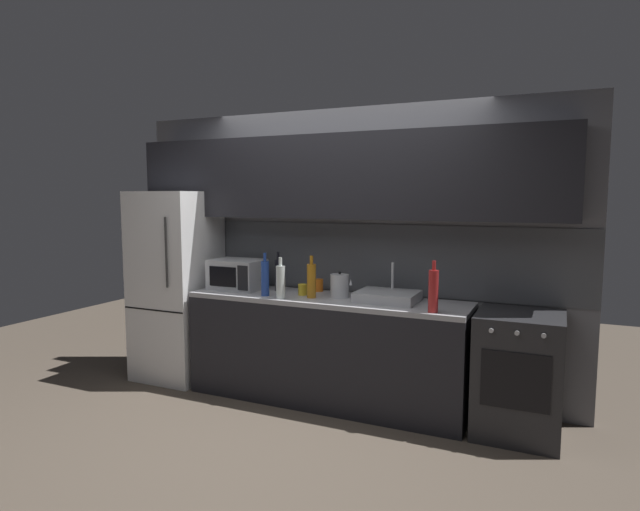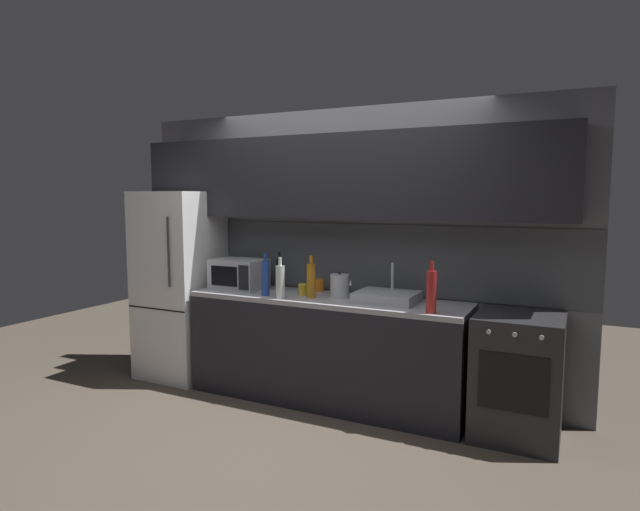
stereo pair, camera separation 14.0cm
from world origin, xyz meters
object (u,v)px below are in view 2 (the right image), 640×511
kettle (340,286)px  mug_yellow (303,290)px  wine_bottle_amber (311,280)px  wine_bottle_clear (280,281)px  wine_bottle_dark (279,274)px  wine_bottle_red (431,291)px  refrigerator (180,284)px  oven_range (518,376)px  wine_bottle_blue (265,277)px  microwave (239,274)px  mug_orange (319,285)px

kettle → mug_yellow: (-0.33, -0.04, -0.05)m
wine_bottle_amber → wine_bottle_clear: 0.26m
wine_bottle_amber → wine_bottle_clear: size_ratio=1.03×
wine_bottle_clear → wine_bottle_dark: (-0.19, 0.31, 0.00)m
wine_bottle_amber → kettle: bearing=28.6°
wine_bottle_red → mug_yellow: (-1.16, 0.22, -0.11)m
wine_bottle_amber → wine_bottle_clear: wine_bottle_amber is taller
refrigerator → oven_range: bearing=-0.0°
kettle → wine_bottle_dark: 0.62m
oven_range → kettle: size_ratio=4.13×
mug_yellow → wine_bottle_clear: bearing=-113.9°
wine_bottle_dark → wine_bottle_blue: bearing=-87.1°
wine_bottle_amber → wine_bottle_dark: size_ratio=1.01×
microwave → wine_bottle_clear: size_ratio=1.35×
microwave → wine_bottle_amber: size_ratio=1.31×
refrigerator → wine_bottle_dark: (1.06, 0.09, 0.15)m
wine_bottle_red → mug_yellow: size_ratio=3.99×
kettle → wine_bottle_red: (0.84, -0.25, 0.06)m
wine_bottle_clear → mug_yellow: bearing=66.1°
wine_bottle_clear → wine_bottle_dark: 0.37m
kettle → wine_bottle_clear: bearing=-149.5°
wine_bottle_amber → mug_yellow: size_ratio=3.71×
wine_bottle_red → mug_orange: size_ratio=3.48×
wine_bottle_amber → wine_bottle_dark: (-0.41, 0.17, -0.00)m
wine_bottle_clear → wine_bottle_blue: bearing=162.4°
wine_bottle_blue → mug_orange: size_ratio=3.36×
microwave → wine_bottle_red: wine_bottle_red is taller
wine_bottle_blue → wine_bottle_amber: (0.40, 0.08, -0.01)m
oven_range → mug_yellow: size_ratio=9.50×
refrigerator → mug_yellow: size_ratio=18.82×
microwave → mug_orange: microwave is taller
refrigerator → mug_orange: size_ratio=16.38×
wine_bottle_clear → wine_bottle_amber: bearing=32.3°
wine_bottle_blue → kettle: bearing=17.7°
mug_orange → wine_bottle_red: bearing=-21.6°
refrigerator → wine_bottle_amber: refrigerator is taller
wine_bottle_clear → kettle: bearing=30.5°
refrigerator → microwave: size_ratio=3.88×
wine_bottle_dark → wine_bottle_red: bearing=-12.2°
mug_yellow → wine_bottle_dark: bearing=161.4°
wine_bottle_blue → mug_orange: bearing=49.7°
microwave → kettle: bearing=0.6°
microwave → wine_bottle_dark: wine_bottle_dark is taller
wine_bottle_red → mug_orange: bearing=158.4°
oven_range → refrigerator: bearing=180.0°
microwave → kettle: microwave is taller
wine_bottle_red → wine_bottle_amber: 1.05m
refrigerator → wine_bottle_dark: refrigerator is taller
oven_range → mug_yellow: mug_yellow is taller
refrigerator → microwave: bearing=1.6°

